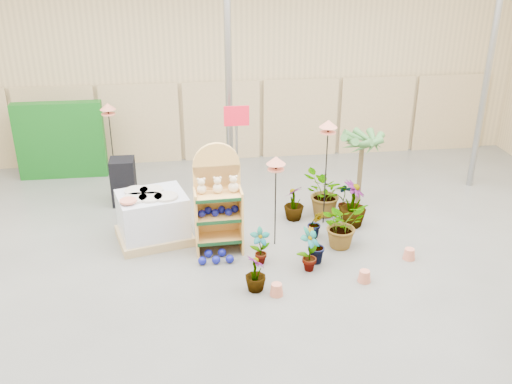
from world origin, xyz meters
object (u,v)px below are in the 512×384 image
at_px(potted_plant_2, 342,224).
at_px(display_shelf, 218,202).
at_px(pallet_stack, 153,217).
at_px(bird_table_front, 276,163).

bearing_deg(potted_plant_2, display_shelf, 173.92).
relative_size(pallet_stack, bird_table_front, 0.89).
bearing_deg(potted_plant_2, bird_table_front, 169.77).
height_order(display_shelf, pallet_stack, display_shelf).
xyz_separation_m(pallet_stack, bird_table_front, (2.22, -0.46, 1.14)).
bearing_deg(display_shelf, pallet_stack, 157.64).
bearing_deg(bird_table_front, pallet_stack, 168.42).
relative_size(bird_table_front, potted_plant_2, 1.96).
distance_m(bird_table_front, potted_plant_2, 1.68).
height_order(display_shelf, potted_plant_2, display_shelf).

